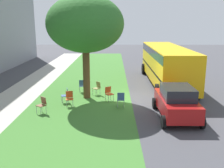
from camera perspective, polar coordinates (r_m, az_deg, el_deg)
ground at (r=16.18m, az=4.93°, el=-3.38°), size 80.00×80.00×0.00m
grass_verge at (r=16.24m, az=-6.42°, el=-3.34°), size 48.00×6.00×0.01m
sidewalk_strip at (r=17.33m, az=-21.04°, el=-3.10°), size 48.00×2.80×0.01m
street_tree at (r=15.83m, az=-5.99°, el=13.11°), size 4.68×4.68×6.35m
chair_0 at (r=15.53m, az=-10.23°, el=-2.28°), size 0.51×0.52×0.88m
chair_1 at (r=14.86m, az=-9.46°, el=-2.98°), size 0.49×0.49×0.88m
chair_2 at (r=14.48m, az=1.98°, el=-3.24°), size 0.43×0.42×0.88m
chair_3 at (r=15.63m, az=-0.70°, el=-1.96°), size 0.57×0.57×0.88m
chair_4 at (r=17.68m, az=-6.67°, el=-0.21°), size 0.46×0.46×0.88m
chair_5 at (r=14.05m, az=-15.33°, el=-4.27°), size 0.59×0.58×0.88m
chair_6 at (r=17.00m, az=-3.33°, el=-0.70°), size 0.59×0.59×0.88m
parked_car at (r=13.24m, az=14.19°, el=-3.85°), size 3.70×1.92×1.65m
school_bus at (r=20.16m, az=11.99°, el=4.89°), size 10.40×2.80×2.88m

